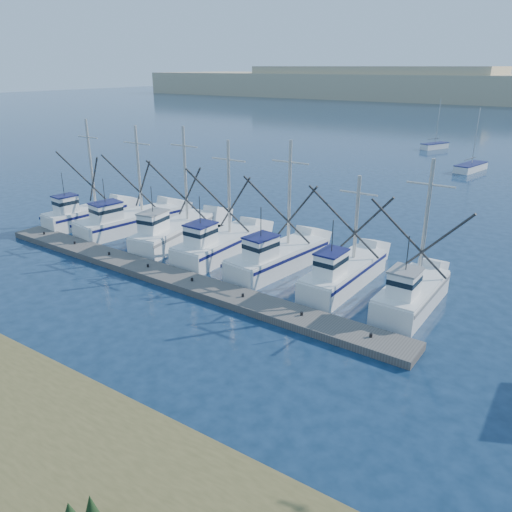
# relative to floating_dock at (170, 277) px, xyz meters

# --- Properties ---
(ground) EXTENTS (500.00, 500.00, 0.00)m
(ground) POSITION_rel_floating_dock_xyz_m (6.74, -6.64, -0.22)
(ground) COLOR #0C2037
(ground) RESTS_ON ground
(floating_dock) EXTENTS (32.93, 3.15, 0.44)m
(floating_dock) POSITION_rel_floating_dock_xyz_m (0.00, 0.00, 0.00)
(floating_dock) COLOR #595550
(floating_dock) RESTS_ON ground
(trawler_fleet) EXTENTS (31.71, 9.28, 8.95)m
(trawler_fleet) POSITION_rel_floating_dock_xyz_m (-0.43, 5.16, 0.72)
(trawler_fleet) COLOR white
(trawler_fleet) RESTS_ON ground
(sailboat_near) EXTENTS (3.22, 6.40, 8.10)m
(sailboat_near) POSITION_rel_floating_dock_xyz_m (8.29, 49.16, 0.27)
(sailboat_near) COLOR white
(sailboat_near) RESTS_ON ground
(sailboat_far) EXTENTS (3.62, 5.53, 8.10)m
(sailboat_far) POSITION_rel_floating_dock_xyz_m (-0.98, 65.75, 0.28)
(sailboat_far) COLOR white
(sailboat_far) RESTS_ON ground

